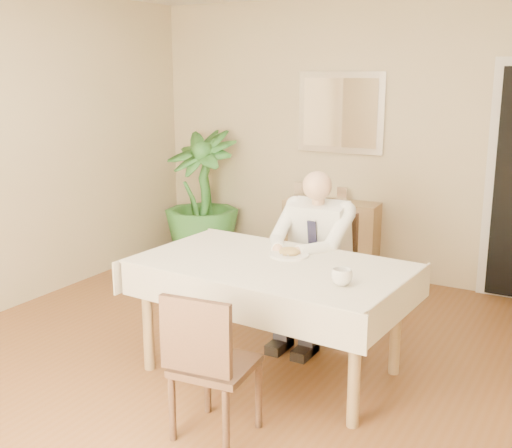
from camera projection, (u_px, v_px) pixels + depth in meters
The scene contains 16 objects.
room at pixel (228, 180), 3.87m from camera, with size 5.00×5.02×2.60m.
mirror at pixel (340, 113), 6.04m from camera, with size 0.86×0.04×0.76m.
dining_table at pixel (271, 275), 4.10m from camera, with size 1.78×1.12×0.75m.
chair_far at pixel (326, 263), 4.88m from camera, with size 0.48×0.48×0.91m.
chair_near at pixel (208, 360), 3.36m from camera, with size 0.43×0.44×0.84m.
seated_man at pixel (310, 249), 4.60m from camera, with size 0.48×0.72×1.24m.
plate at pixel (289, 255), 4.22m from camera, with size 0.26×0.26×0.02m, color white.
food at pixel (289, 252), 4.21m from camera, with size 0.14×0.14×0.06m, color olive.
knife at pixel (291, 255), 4.14m from camera, with size 0.01×0.01×0.13m, color silver.
fork at pixel (280, 254), 4.18m from camera, with size 0.01×0.01×0.13m, color silver.
coffee_mug at pixel (342, 277), 3.65m from camera, with size 0.12×0.12×0.09m, color white.
sideboard at pixel (331, 238), 6.19m from camera, with size 0.91×0.31×0.72m, color olive.
photo_frame_left at pixel (299, 189), 6.33m from camera, with size 0.10×0.02×0.14m, color silver.
photo_frame_center at pixel (316, 191), 6.24m from camera, with size 0.10×0.02×0.14m, color silver.
photo_frame_right at pixel (342, 194), 6.08m from camera, with size 0.10×0.02×0.14m, color silver.
potted_palm at pixel (202, 197), 6.57m from camera, with size 0.75×0.75×1.35m, color #275D23.
Camera 1 is at (2.04, -3.25, 1.95)m, focal length 45.00 mm.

